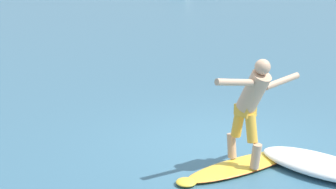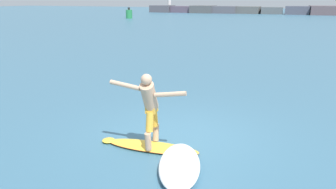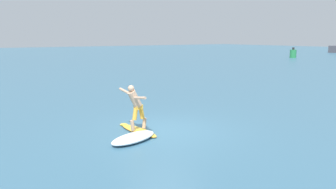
% 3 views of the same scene
% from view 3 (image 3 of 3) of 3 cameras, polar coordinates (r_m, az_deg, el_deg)
% --- Properties ---
extents(ground_plane, '(200.00, 200.00, 0.00)m').
position_cam_3_polar(ground_plane, '(11.63, -0.66, -6.27)').
color(ground_plane, '#3A6883').
extents(surfboard, '(2.19, 0.65, 0.22)m').
position_cam_3_polar(surfboard, '(11.54, -5.23, -6.23)').
color(surfboard, yellow).
rests_on(surfboard, ground).
extents(surfer, '(1.55, 0.76, 1.59)m').
position_cam_3_polar(surfer, '(11.22, -5.69, -1.58)').
color(surfer, tan).
rests_on(surfer, surfboard).
extents(channel_marker_buoy, '(0.98, 0.98, 1.63)m').
position_cam_3_polar(channel_marker_buoy, '(55.39, 20.95, 6.67)').
color(channel_marker_buoy, '#288447').
rests_on(channel_marker_buoy, ground).
extents(wave_foam_at_tail, '(1.24, 1.90, 0.23)m').
position_cam_3_polar(wave_foam_at_tail, '(10.48, -6.04, -7.51)').
color(wave_foam_at_tail, white).
rests_on(wave_foam_at_tail, ground).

